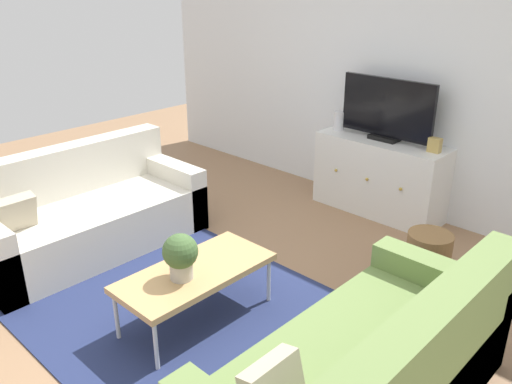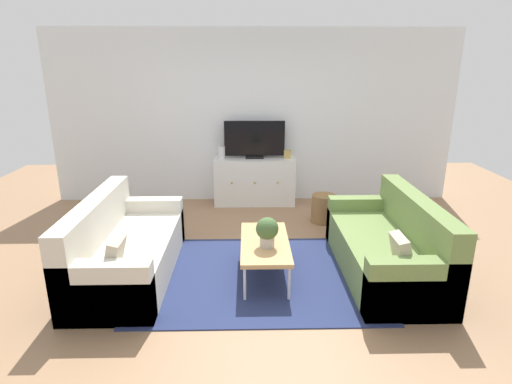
% 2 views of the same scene
% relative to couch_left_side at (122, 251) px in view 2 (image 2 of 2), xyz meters
% --- Properties ---
extents(ground_plane, '(10.00, 10.00, 0.00)m').
position_rel_couch_left_side_xyz_m(ground_plane, '(1.44, 0.10, -0.28)').
color(ground_plane, '#997251').
extents(wall_back, '(6.40, 0.12, 2.70)m').
position_rel_couch_left_side_xyz_m(wall_back, '(1.44, 2.65, 1.07)').
color(wall_back, white).
rests_on(wall_back, ground_plane).
extents(area_rug, '(2.50, 1.90, 0.01)m').
position_rel_couch_left_side_xyz_m(area_rug, '(1.44, -0.05, -0.28)').
color(area_rug, navy).
rests_on(area_rug, ground_plane).
extents(couch_left_side, '(0.86, 1.90, 0.85)m').
position_rel_couch_left_side_xyz_m(couch_left_side, '(0.00, 0.00, 0.00)').
color(couch_left_side, beige).
rests_on(couch_left_side, ground_plane).
extents(couch_right_side, '(0.86, 1.90, 0.85)m').
position_rel_couch_left_side_xyz_m(couch_right_side, '(2.88, 0.00, 0.00)').
color(couch_right_side, olive).
rests_on(couch_right_side, ground_plane).
extents(coffee_table, '(0.50, 1.07, 0.40)m').
position_rel_couch_left_side_xyz_m(coffee_table, '(1.52, -0.03, 0.08)').
color(coffee_table, tan).
rests_on(coffee_table, ground_plane).
extents(potted_plant, '(0.23, 0.23, 0.31)m').
position_rel_couch_left_side_xyz_m(potted_plant, '(1.53, -0.16, 0.29)').
color(potted_plant, '#B7B2A8').
rests_on(potted_plant, coffee_table).
extents(tv_console, '(1.27, 0.47, 0.74)m').
position_rel_couch_left_side_xyz_m(tv_console, '(1.45, 2.37, 0.09)').
color(tv_console, white).
rests_on(tv_console, ground_plane).
extents(flat_screen_tv, '(0.94, 0.16, 0.59)m').
position_rel_couch_left_side_xyz_m(flat_screen_tv, '(1.45, 2.39, 0.75)').
color(flat_screen_tv, black).
rests_on(flat_screen_tv, tv_console).
extents(glass_vase, '(0.11, 0.11, 0.19)m').
position_rel_couch_left_side_xyz_m(glass_vase, '(0.94, 2.37, 0.55)').
color(glass_vase, silver).
rests_on(glass_vase, tv_console).
extents(mantel_clock, '(0.11, 0.07, 0.13)m').
position_rel_couch_left_side_xyz_m(mantel_clock, '(1.97, 2.37, 0.52)').
color(mantel_clock, tan).
rests_on(mantel_clock, tv_console).
extents(wicker_basket, '(0.34, 0.34, 0.40)m').
position_rel_couch_left_side_xyz_m(wicker_basket, '(2.42, 1.52, -0.08)').
color(wicker_basket, olive).
rests_on(wicker_basket, ground_plane).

